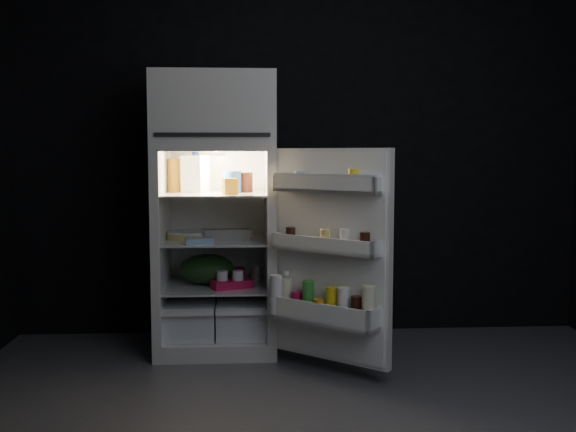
{
  "coord_description": "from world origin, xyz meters",
  "views": [
    {
      "loc": [
        -0.39,
        -3.07,
        1.28
      ],
      "look_at": [
        -0.14,
        1.0,
        0.9
      ],
      "focal_mm": 42.0,
      "sensor_mm": 36.0,
      "label": 1
    }
  ],
  "objects": [
    {
      "name": "yogurt_tray",
      "position": [
        -0.48,
        1.17,
        0.45
      ],
      "size": [
        0.28,
        0.22,
        0.05
      ],
      "primitive_type": "cube",
      "rotation": [
        0.0,
        0.0,
        0.37
      ],
      "color": "#C01040",
      "rests_on": "refrigerator"
    },
    {
      "name": "egg_carton",
      "position": [
        -0.51,
        1.23,
        0.76
      ],
      "size": [
        0.3,
        0.14,
        0.07
      ],
      "primitive_type": "cube",
      "rotation": [
        0.0,
        0.0,
        0.11
      ],
      "color": "gray",
      "rests_on": "refrigerator"
    },
    {
      "name": "produce_bag",
      "position": [
        -0.65,
        1.31,
        0.52
      ],
      "size": [
        0.45,
        0.42,
        0.2
      ],
      "primitive_type": "ellipsoid",
      "rotation": [
        0.0,
        0.0,
        -0.43
      ],
      "color": "#193815",
      "rests_on": "refrigerator"
    },
    {
      "name": "wrapped_pkg",
      "position": [
        -0.41,
        1.39,
        0.75
      ],
      "size": [
        0.13,
        0.11,
        0.05
      ],
      "primitive_type": "cube",
      "rotation": [
        0.0,
        0.0,
        0.2
      ],
      "color": "beige",
      "rests_on": "refrigerator"
    },
    {
      "name": "amber_bottle",
      "position": [
        -0.86,
        1.4,
        1.14
      ],
      "size": [
        0.09,
        0.09,
        0.22
      ],
      "primitive_type": "cylinder",
      "rotation": [
        0.0,
        0.0,
        -0.03
      ],
      "color": "orange",
      "rests_on": "refrigerator"
    },
    {
      "name": "flat_package",
      "position": [
        -0.68,
        1.03,
        0.75
      ],
      "size": [
        0.18,
        0.11,
        0.04
      ],
      "primitive_type": "cube",
      "rotation": [
        0.0,
        0.0,
        0.18
      ],
      "color": "#7FA5C4",
      "rests_on": "refrigerator"
    },
    {
      "name": "small_can_red",
      "position": [
        -0.44,
        1.41,
        0.47
      ],
      "size": [
        0.09,
        0.09,
        0.09
      ],
      "primitive_type": "cylinder",
      "rotation": [
        0.0,
        0.0,
        0.27
      ],
      "color": "#C01040",
      "rests_on": "refrigerator"
    },
    {
      "name": "mayo_jar",
      "position": [
        -0.48,
        1.29,
        1.1
      ],
      "size": [
        0.13,
        0.13,
        0.14
      ],
      "primitive_type": "cylinder",
      "rotation": [
        0.0,
        0.0,
        0.07
      ],
      "color": "#1C469A",
      "rests_on": "refrigerator"
    },
    {
      "name": "refrigerator",
      "position": [
        -0.59,
        1.32,
        0.96
      ],
      "size": [
        0.76,
        0.71,
        1.78
      ],
      "color": "silver",
      "rests_on": "ground"
    },
    {
      "name": "pie",
      "position": [
        -0.75,
        1.32,
        0.75
      ],
      "size": [
        0.41,
        0.41,
        0.04
      ],
      "primitive_type": "cylinder",
      "rotation": [
        0.0,
        0.0,
        0.36
      ],
      "color": "tan",
      "rests_on": "refrigerator"
    },
    {
      "name": "fridge_door",
      "position": [
        0.08,
        0.7,
        0.68
      ],
      "size": [
        0.67,
        0.61,
        1.22
      ],
      "color": "silver",
      "rests_on": "ground"
    },
    {
      "name": "floor",
      "position": [
        0.0,
        0.0,
        0.0
      ],
      "size": [
        4.0,
        3.4,
        0.0
      ],
      "primitive_type": "cube",
      "color": "#56565B",
      "rests_on": "ground"
    },
    {
      "name": "wall_back",
      "position": [
        0.0,
        1.7,
        1.35
      ],
      "size": [
        4.0,
        0.0,
        2.7
      ],
      "primitive_type": "cube",
      "color": "black",
      "rests_on": "ground"
    },
    {
      "name": "small_can_silver",
      "position": [
        -0.32,
        1.43,
        0.47
      ],
      "size": [
        0.09,
        0.09,
        0.09
      ],
      "primitive_type": "cylinder",
      "rotation": [
        0.0,
        0.0,
        -0.35
      ],
      "color": "white",
      "rests_on": "refrigerator"
    },
    {
      "name": "small_carton",
      "position": [
        -0.49,
        1.12,
        1.08
      ],
      "size": [
        0.11,
        0.09,
        0.1
      ],
      "primitive_type": "cube",
      "rotation": [
        0.0,
        0.0,
        0.35
      ],
      "color": "#C18016",
      "rests_on": "refrigerator"
    },
    {
      "name": "wall_front",
      "position": [
        0.0,
        -1.7,
        1.35
      ],
      "size": [
        4.0,
        0.0,
        2.7
      ],
      "primitive_type": "cube",
      "color": "black",
      "rests_on": "ground"
    },
    {
      "name": "milk_jug",
      "position": [
        -0.72,
        1.32,
        1.15
      ],
      "size": [
        0.18,
        0.18,
        0.24
      ],
      "primitive_type": "cube",
      "rotation": [
        0.0,
        0.0,
        -0.39
      ],
      "color": "white",
      "rests_on": "refrigerator"
    },
    {
      "name": "jam_jar",
      "position": [
        -0.4,
        1.34,
        1.09
      ],
      "size": [
        0.12,
        0.12,
        0.13
      ],
      "primitive_type": "cylinder",
      "rotation": [
        0.0,
        0.0,
        0.1
      ],
      "color": "black",
      "rests_on": "refrigerator"
    }
  ]
}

